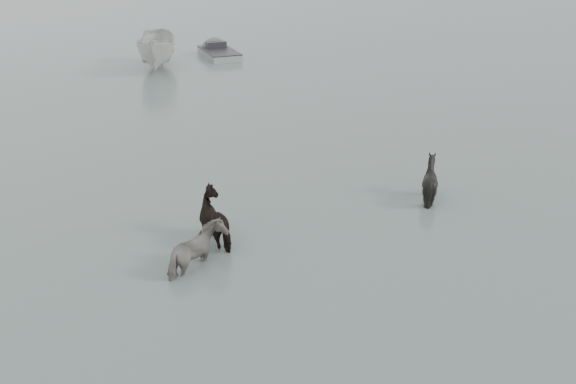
% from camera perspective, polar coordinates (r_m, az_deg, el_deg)
% --- Properties ---
extents(ground, '(140.00, 140.00, 0.00)m').
position_cam_1_polar(ground, '(16.61, 1.90, -2.66)').
color(ground, '#53625D').
rests_on(ground, ground).
extents(pony_pinto, '(1.76, 1.37, 1.36)m').
position_cam_1_polar(pony_pinto, '(14.36, -8.21, -4.28)').
color(pony_pinto, black).
rests_on(pony_pinto, ground).
extents(pony_dark, '(1.71, 1.82, 1.47)m').
position_cam_1_polar(pony_dark, '(15.64, -6.00, -1.54)').
color(pony_dark, black).
rests_on(pony_dark, ground).
extents(pony_black, '(1.35, 1.21, 1.45)m').
position_cam_1_polar(pony_black, '(18.22, 12.57, 1.68)').
color(pony_black, black).
rests_on(pony_black, ground).
extents(boat_small, '(4.02, 5.28, 1.93)m').
position_cam_1_polar(boat_small, '(34.64, -11.52, 12.37)').
color(boat_small, '#B8B9B4').
rests_on(boat_small, ground).
extents(skiff_port, '(2.59, 5.09, 0.75)m').
position_cam_1_polar(skiff_port, '(36.94, -6.14, 12.43)').
color(skiff_port, gray).
rests_on(skiff_port, ground).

